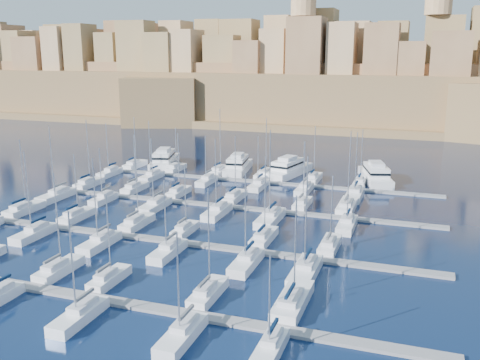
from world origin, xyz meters
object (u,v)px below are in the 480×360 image
at_px(motor_yacht_b, 238,165).
at_px(motor_yacht_c, 288,169).
at_px(motor_yacht_d, 376,175).
at_px(motor_yacht_a, 164,160).
at_px(sailboat_4, 208,292).
at_px(sailboat_2, 59,269).

distance_m(motor_yacht_b, motor_yacht_c, 13.39).
bearing_deg(motor_yacht_d, motor_yacht_a, -179.93).
relative_size(motor_yacht_c, motor_yacht_d, 0.97).
bearing_deg(motor_yacht_b, sailboat_4, -73.65).
xyz_separation_m(motor_yacht_a, motor_yacht_d, (56.46, 0.07, 0.00)).
xyz_separation_m(sailboat_4, motor_yacht_d, (14.27, 70.90, 0.98)).
bearing_deg(sailboat_2, motor_yacht_c, 77.56).
relative_size(sailboat_4, motor_yacht_b, 0.87).
bearing_deg(sailboat_2, motor_yacht_b, 88.21).
xyz_separation_m(motor_yacht_c, motor_yacht_d, (21.47, 0.24, 0.00)).
height_order(sailboat_2, motor_yacht_d, sailboat_2).
height_order(sailboat_4, motor_yacht_b, sailboat_4).
distance_m(sailboat_2, sailboat_4, 22.78).
xyz_separation_m(motor_yacht_b, motor_yacht_d, (34.86, 0.73, 0.00)).
bearing_deg(sailboat_2, motor_yacht_a, 105.34).
bearing_deg(motor_yacht_d, motor_yacht_c, -179.36).
bearing_deg(motor_yacht_a, sailboat_2, -74.66).
height_order(sailboat_4, motor_yacht_d, sailboat_4).
height_order(motor_yacht_a, motor_yacht_c, same).
distance_m(sailboat_2, motor_yacht_c, 72.29).
height_order(sailboat_4, motor_yacht_c, sailboat_4).
height_order(sailboat_4, motor_yacht_a, sailboat_4).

